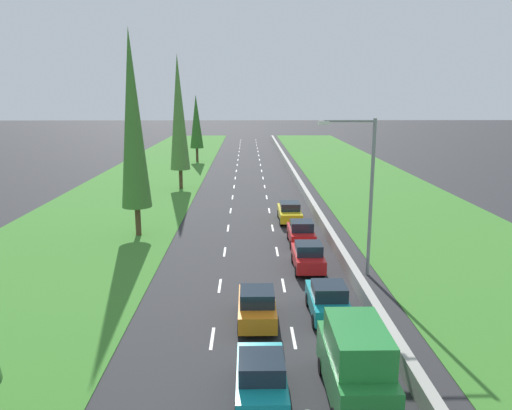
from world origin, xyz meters
TOP-DOWN VIEW (x-y plane):
  - ground_plane at (0.00, 60.00)m, footprint 300.00×300.00m
  - grass_verge_left at (-12.65, 60.00)m, footprint 14.00×140.00m
  - grass_verge_right at (14.35, 60.00)m, footprint 14.00×140.00m
  - median_barrier at (5.70, 60.00)m, footprint 0.44×120.00m
  - lane_markings at (0.00, 60.00)m, footprint 3.64×116.00m
  - green_van_right_lane at (3.42, 16.56)m, footprint 1.96×4.90m
  - teal_hatchback_right_lane at (3.54, 23.04)m, footprint 1.74×3.90m
  - red_hatchback_right_lane at (3.38, 29.49)m, footprint 1.74×3.90m
  - red_hatchback_right_lane_fifth at (3.52, 34.69)m, footprint 1.74×3.90m
  - teal_hatchback_centre_lane at (0.24, 16.60)m, footprint 1.74×3.90m
  - yellow_sedan_right_lane at (3.26, 41.09)m, footprint 1.82×4.50m
  - orange_hatchback_centre_lane at (0.20, 22.45)m, footprint 1.74×3.90m
  - poplar_tree_second at (-8.34, 37.11)m, footprint 2.17×2.17m
  - poplar_tree_third at (-7.64, 55.89)m, footprint 2.16×2.16m
  - poplar_tree_fourth at (-8.07, 78.58)m, footprint 2.06×2.06m
  - street_light_mast at (6.42, 28.62)m, footprint 3.20×0.28m

SIDE VIEW (x-z plane):
  - ground_plane at x=0.00m, z-range 0.00..0.00m
  - lane_markings at x=0.00m, z-range 0.00..0.01m
  - grass_verge_left at x=-12.65m, z-range 0.00..0.04m
  - grass_verge_right at x=14.35m, z-range 0.00..0.04m
  - median_barrier at x=5.70m, z-range 0.00..0.85m
  - yellow_sedan_right_lane at x=3.26m, z-range -0.01..1.63m
  - teal_hatchback_right_lane at x=3.54m, z-range -0.02..1.70m
  - red_hatchback_right_lane at x=3.38m, z-range -0.02..1.70m
  - red_hatchback_right_lane_fifth at x=3.52m, z-range -0.02..1.70m
  - teal_hatchback_centre_lane at x=0.24m, z-range -0.02..1.70m
  - orange_hatchback_centre_lane at x=0.20m, z-range -0.02..1.70m
  - green_van_right_lane at x=3.42m, z-range -0.01..2.81m
  - street_light_mast at x=6.42m, z-range 0.73..9.73m
  - poplar_tree_fourth at x=-8.07m, z-range 1.05..11.41m
  - poplar_tree_third at x=-7.64m, z-range 1.05..15.62m
  - poplar_tree_second at x=-8.34m, z-range 1.05..15.92m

